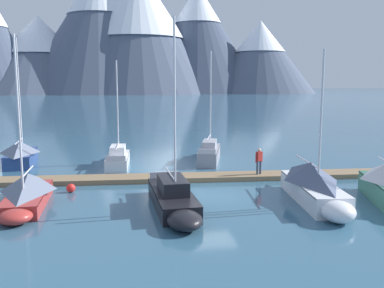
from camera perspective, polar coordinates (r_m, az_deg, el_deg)
The scene contains 15 objects.
ground_plane at distance 22.95m, azimuth 2.70°, elevation -7.13°, with size 700.00×700.00×0.00m, color #335B75.
mountain_central_massif at distance 243.88m, azimuth -20.12°, elevation 11.65°, with size 77.37×77.37×41.11m.
mountain_shoulder_ridge at distance 241.21m, azimuth -12.45°, elevation 15.19°, with size 86.48×86.48×67.83m.
mountain_east_summit at distance 237.08m, azimuth -7.36°, elevation 15.80°, with size 84.82×84.82×68.23m.
mountain_rear_spur at distance 244.78m, azimuth 0.78°, elevation 14.26°, with size 72.47×72.47×59.83m.
mountain_north_horn at distance 239.67m, azimuth 9.27°, elevation 11.84°, with size 60.89×60.89×39.48m.
dock at distance 26.71m, azimuth 0.77°, elevation -4.56°, with size 28.08×3.97×0.30m.
sailboat_nearest_berth at distance 34.12m, azimuth -22.24°, elevation -1.10°, with size 2.31×6.37×9.43m.
sailboat_second_berth at distance 22.57m, azimuth -21.58°, elevation -6.05°, with size 2.05×6.26×8.34m.
sailboat_mid_dock_port at distance 31.78m, azimuth -10.00°, elevation -1.78°, with size 1.89×6.28×7.73m.
sailboat_mid_dock_starboard at distance 20.42m, azimuth -2.46°, elevation -7.45°, with size 1.97×7.34×9.10m.
sailboat_far_berth at distance 33.05m, azimuth 2.45°, elevation -1.10°, with size 3.19×6.73×8.54m.
sailboat_outer_slip at distance 22.53m, azimuth 16.32°, elevation -5.32°, with size 2.67×7.40×7.73m.
person_on_dock at distance 27.06m, azimuth 9.13°, elevation -2.09°, with size 0.55×0.35×1.69m.
mooring_buoy_inner_mooring at distance 24.62m, azimuth -16.20°, elevation -5.79°, with size 0.50×0.50×0.58m.
Camera 1 is at (-4.99, -21.53, 6.18)m, focal length 39.08 mm.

